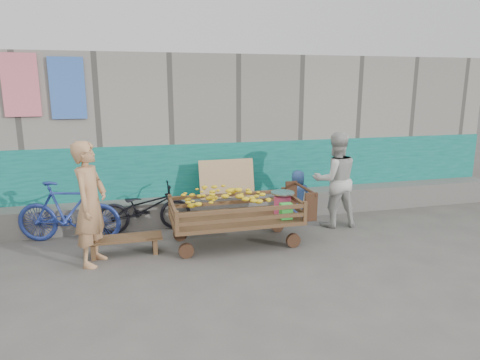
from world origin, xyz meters
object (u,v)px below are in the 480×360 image
object	(u,v)px
vendor_man	(91,204)
bicycle_dark	(145,208)
bench	(125,241)
woman	(335,180)
bicycle_blue	(69,212)
banana_cart	(233,206)
child	(298,196)

from	to	relation	value
vendor_man	bicycle_dark	size ratio (longest dim) A/B	1.11
bench	vendor_man	size ratio (longest dim) A/B	0.63
bench	bicycle_dark	distance (m)	1.05
bench	woman	world-z (taller)	woman
vendor_man	woman	xyz separation A→B (m)	(4.01, 0.66, -0.03)
vendor_man	woman	distance (m)	4.06
woman	bicycle_blue	distance (m)	4.46
bicycle_blue	banana_cart	bearing A→B (deg)	-92.38
woman	bicycle_dark	size ratio (longest dim) A/B	1.07
vendor_man	child	xyz separation A→B (m)	(3.45, 0.99, -0.38)
bench	bicycle_blue	xyz separation A→B (m)	(-0.84, 0.77, 0.29)
woman	bicycle_blue	size ratio (longest dim) A/B	1.01
banana_cart	vendor_man	world-z (taller)	vendor_man
banana_cart	vendor_man	xyz separation A→B (m)	(-2.06, -0.21, 0.24)
vendor_man	bench	bearing A→B (deg)	-41.70
banana_cart	bicycle_dark	size ratio (longest dim) A/B	1.39
child	banana_cart	bearing A→B (deg)	40.56
vendor_man	bicycle_blue	bearing A→B (deg)	43.17
banana_cart	child	size ratio (longest dim) A/B	2.25
vendor_man	woman	size ratio (longest dim) A/B	1.04
bicycle_dark	bicycle_blue	xyz separation A→B (m)	(-1.18, -0.20, 0.08)
bench	bicycle_dark	xyz separation A→B (m)	(0.34, 0.97, 0.21)
banana_cart	woman	world-z (taller)	woman
banana_cart	bicycle_dark	distance (m)	1.65
woman	child	bearing A→B (deg)	-27.15
vendor_man	child	distance (m)	3.61
child	bicycle_blue	bearing A→B (deg)	11.28
banana_cart	child	bearing A→B (deg)	29.25
woman	child	distance (m)	0.74
bench	child	world-z (taller)	child
bench	woman	size ratio (longest dim) A/B	0.65
banana_cart	bench	world-z (taller)	banana_cart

